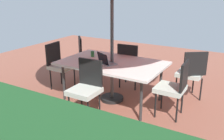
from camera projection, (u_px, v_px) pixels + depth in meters
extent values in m
cube|color=#935442|center=(112.00, 100.00, 4.92)|extent=(10.00, 10.00, 0.02)
cube|color=white|center=(112.00, 63.00, 4.68)|extent=(1.92, 1.21, 0.04)
cylinder|color=#333333|center=(161.00, 83.00, 4.79)|extent=(0.05, 0.05, 0.73)
cylinder|color=#333333|center=(91.00, 69.00, 5.57)|extent=(0.05, 0.05, 0.73)
cylinder|color=#333333|center=(141.00, 100.00, 4.05)|extent=(0.05, 0.05, 0.73)
cylinder|color=#333333|center=(64.00, 82.00, 4.82)|extent=(0.05, 0.05, 0.73)
cylinder|color=#4C4C4C|center=(112.00, 39.00, 4.54)|extent=(0.06, 0.06, 2.40)
cylinder|color=black|center=(112.00, 98.00, 4.91)|extent=(0.44, 0.44, 0.06)
cube|color=silver|center=(131.00, 65.00, 5.44)|extent=(0.46, 0.46, 0.08)
cube|color=black|center=(127.00, 55.00, 5.18)|extent=(0.44, 0.08, 0.45)
cylinder|color=black|center=(141.00, 75.00, 5.61)|extent=(0.03, 0.03, 0.45)
cylinder|color=black|center=(126.00, 73.00, 5.75)|extent=(0.03, 0.03, 0.45)
cylinder|color=black|center=(135.00, 80.00, 5.30)|extent=(0.03, 0.03, 0.45)
cylinder|color=black|center=(120.00, 78.00, 5.44)|extent=(0.03, 0.03, 0.45)
cube|color=silver|center=(189.00, 74.00, 4.89)|extent=(0.46, 0.46, 0.08)
cube|color=black|center=(195.00, 64.00, 4.61)|extent=(0.37, 0.29, 0.45)
cylinder|color=black|center=(193.00, 83.00, 5.16)|extent=(0.03, 0.03, 0.45)
cylinder|color=black|center=(176.00, 83.00, 5.13)|extent=(0.03, 0.03, 0.45)
cylinder|color=black|center=(201.00, 90.00, 4.82)|extent=(0.03, 0.03, 0.45)
cylinder|color=black|center=(183.00, 90.00, 4.79)|extent=(0.03, 0.03, 0.45)
cube|color=silver|center=(170.00, 89.00, 4.18)|extent=(0.46, 0.46, 0.08)
cube|color=black|center=(184.00, 76.00, 4.00)|extent=(0.06, 0.44, 0.45)
cylinder|color=black|center=(162.00, 97.00, 4.49)|extent=(0.03, 0.03, 0.45)
cylinder|color=black|center=(155.00, 105.00, 4.19)|extent=(0.03, 0.03, 0.45)
cylinder|color=black|center=(182.00, 101.00, 4.34)|extent=(0.03, 0.03, 0.45)
cylinder|color=black|center=(177.00, 110.00, 4.03)|extent=(0.03, 0.03, 0.45)
cube|color=silver|center=(89.00, 57.00, 6.03)|extent=(0.46, 0.46, 0.08)
cube|color=black|center=(80.00, 47.00, 5.91)|extent=(0.32, 0.35, 0.45)
cylinder|color=black|center=(98.00, 69.00, 5.99)|extent=(0.03, 0.03, 0.45)
cylinder|color=black|center=(96.00, 65.00, 6.32)|extent=(0.03, 0.03, 0.45)
cylinder|color=black|center=(83.00, 70.00, 5.92)|extent=(0.03, 0.03, 0.45)
cylinder|color=black|center=(82.00, 66.00, 6.25)|extent=(0.03, 0.03, 0.45)
cube|color=silver|center=(62.00, 67.00, 5.33)|extent=(0.46, 0.46, 0.08)
cube|color=black|center=(53.00, 53.00, 5.33)|extent=(0.07, 0.44, 0.45)
cylinder|color=black|center=(65.00, 82.00, 5.18)|extent=(0.03, 0.03, 0.45)
cylinder|color=black|center=(75.00, 77.00, 5.49)|extent=(0.03, 0.03, 0.45)
cylinder|color=black|center=(51.00, 80.00, 5.33)|extent=(0.03, 0.03, 0.45)
cylinder|color=black|center=(61.00, 75.00, 5.64)|extent=(0.03, 0.03, 0.45)
cube|color=silver|center=(84.00, 91.00, 4.08)|extent=(0.46, 0.46, 0.08)
cube|color=black|center=(91.00, 72.00, 4.17)|extent=(0.44, 0.06, 0.45)
cylinder|color=black|center=(69.00, 108.00, 4.09)|extent=(0.03, 0.03, 0.45)
cylinder|color=black|center=(88.00, 113.00, 3.93)|extent=(0.03, 0.03, 0.45)
cylinder|color=black|center=(82.00, 100.00, 4.39)|extent=(0.03, 0.03, 0.45)
cylinder|color=black|center=(100.00, 104.00, 4.23)|extent=(0.03, 0.03, 0.45)
cube|color=gray|center=(108.00, 63.00, 4.59)|extent=(0.38, 0.34, 0.02)
cube|color=black|center=(103.00, 58.00, 4.50)|extent=(0.31, 0.18, 0.20)
cylinder|color=#286B33|center=(92.00, 54.00, 5.04)|extent=(0.07, 0.07, 0.11)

